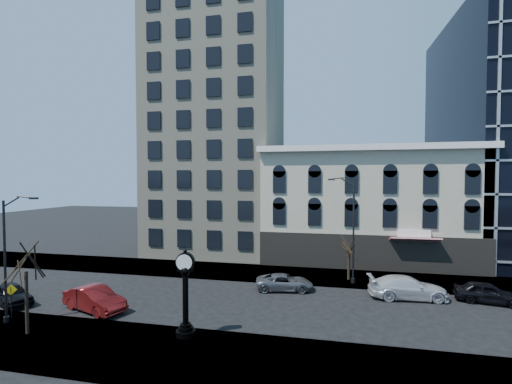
% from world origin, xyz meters
% --- Properties ---
extents(ground, '(160.00, 160.00, 0.00)m').
position_xyz_m(ground, '(0.00, 0.00, 0.00)').
color(ground, black).
rests_on(ground, ground).
extents(sidewalk_far, '(160.00, 6.00, 0.12)m').
position_xyz_m(sidewalk_far, '(0.00, 8.00, 0.06)').
color(sidewalk_far, gray).
rests_on(sidewalk_far, ground).
extents(sidewalk_near, '(160.00, 6.00, 0.12)m').
position_xyz_m(sidewalk_near, '(0.00, -8.00, 0.06)').
color(sidewalk_near, gray).
rests_on(sidewalk_near, ground).
extents(cream_tower, '(15.90, 15.40, 42.50)m').
position_xyz_m(cream_tower, '(-6.11, 18.88, 19.32)').
color(cream_tower, '#BAB396').
rests_on(cream_tower, ground).
extents(victorian_row, '(22.60, 11.19, 12.50)m').
position_xyz_m(victorian_row, '(12.00, 15.89, 6.00)').
color(victorian_row, beige).
rests_on(victorian_row, ground).
extents(street_clock, '(1.13, 1.13, 4.96)m').
position_xyz_m(street_clock, '(-0.01, -6.04, 2.36)').
color(street_clock, black).
rests_on(street_clock, sidewalk_near).
extents(street_lamp_near, '(2.07, 0.61, 8.07)m').
position_xyz_m(street_lamp_near, '(-11.16, -6.49, 6.21)').
color(street_lamp_near, black).
rests_on(street_lamp_near, sidewalk_near).
extents(street_lamp_far, '(2.40, 0.54, 9.29)m').
position_xyz_m(street_lamp_far, '(9.41, 6.32, 7.13)').
color(street_lamp_far, black).
rests_on(street_lamp_far, sidewalk_far).
extents(bare_tree_near, '(3.42, 3.42, 5.86)m').
position_xyz_m(bare_tree_near, '(-9.09, -7.68, 4.55)').
color(bare_tree_near, black).
rests_on(bare_tree_near, sidewalk_near).
extents(bare_tree_far, '(2.55, 2.55, 4.37)m').
position_xyz_m(bare_tree_far, '(9.78, 7.24, 3.41)').
color(bare_tree_far, black).
rests_on(bare_tree_far, sidewalk_far).
extents(warning_sign, '(0.66, 0.33, 2.18)m').
position_xyz_m(warning_sign, '(-12.01, -6.00, 1.62)').
color(warning_sign, black).
rests_on(warning_sign, sidewalk_near).
extents(car_near_a, '(4.72, 3.35, 1.49)m').
position_xyz_m(car_near_a, '(-14.62, -3.67, 0.75)').
color(car_near_a, black).
rests_on(car_near_a, ground).
extents(car_near_b, '(5.22, 3.23, 1.63)m').
position_xyz_m(car_near_b, '(-7.80, -3.53, 0.81)').
color(car_near_b, maroon).
rests_on(car_near_b, ground).
extents(car_far_a, '(4.90, 2.83, 1.29)m').
position_xyz_m(car_far_a, '(4.48, 3.52, 0.64)').
color(car_far_a, '#595B60').
rests_on(car_far_a, ground).
extents(car_far_b, '(5.91, 2.83, 1.66)m').
position_xyz_m(car_far_b, '(13.89, 3.48, 0.83)').
color(car_far_b, silver).
rests_on(car_far_b, ground).
extents(car_far_c, '(4.64, 2.60, 1.49)m').
position_xyz_m(car_far_c, '(19.43, 3.66, 0.75)').
color(car_far_c, black).
rests_on(car_far_c, ground).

